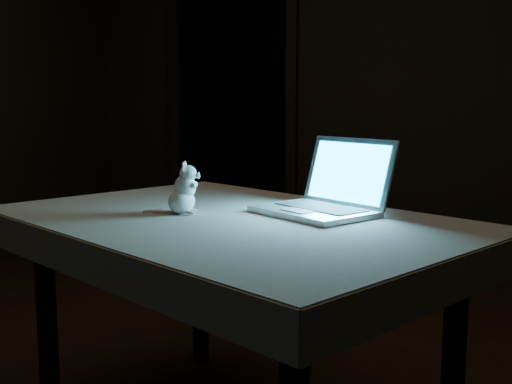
% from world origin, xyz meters
% --- Properties ---
extents(back_wall, '(4.50, 0.04, 2.60)m').
position_xyz_m(back_wall, '(0.00, 2.50, 1.30)').
color(back_wall, black).
rests_on(back_wall, ground).
extents(doorway, '(1.06, 0.36, 2.13)m').
position_xyz_m(doorway, '(-1.10, 2.50, 1.06)').
color(doorway, black).
rests_on(doorway, back_wall).
extents(table, '(1.55, 1.30, 0.71)m').
position_xyz_m(table, '(0.20, -0.25, 0.35)').
color(table, black).
rests_on(table, floor).
extents(tablecloth, '(1.72, 1.59, 0.10)m').
position_xyz_m(tablecloth, '(0.15, -0.21, 0.66)').
color(tablecloth, beige).
rests_on(tablecloth, table).
extents(laptop, '(0.45, 0.43, 0.24)m').
position_xyz_m(laptop, '(0.41, -0.11, 0.84)').
color(laptop, silver).
rests_on(laptop, tablecloth).
extents(plush_mouse, '(0.16, 0.16, 0.16)m').
position_xyz_m(plush_mouse, '(0.03, -0.26, 0.80)').
color(plush_mouse, white).
rests_on(plush_mouse, tablecloth).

